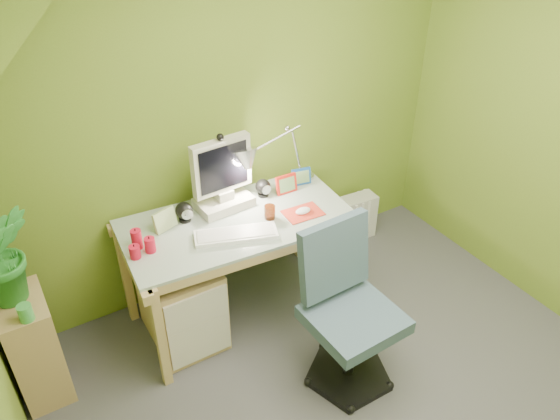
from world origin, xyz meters
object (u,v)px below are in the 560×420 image
side_ledge (35,347)px  desk (240,267)px  monitor (222,170)px  task_chair (354,317)px  potted_plant (4,255)px  radiator (353,218)px  desk_lamp (286,142)px

side_ledge → desk: bearing=-0.9°
monitor → task_chair: monitor is taller
monitor → potted_plant: 1.25m
radiator → task_chair: bearing=-123.9°
potted_plant → radiator: (2.38, 0.21, -0.76)m
desk → radiator: (1.13, 0.28, -0.19)m
desk → side_ledge: size_ratio=2.08×
potted_plant → side_ledge: bearing=-103.7°
monitor → potted_plant: (-1.25, -0.11, -0.06)m
potted_plant → task_chair: potted_plant is taller
desk_lamp → side_ledge: (-1.71, -0.16, -0.73)m
side_ledge → task_chair: (1.54, -0.84, 0.15)m
monitor → desk_lamp: desk_lamp is taller
desk_lamp → potted_plant: 1.70m
monitor → task_chair: (0.28, -1.00, -0.52)m
radiator → potted_plant: bearing=-170.9°
monitor → side_ledge: 1.43m
desk → monitor: monitor is taller
desk_lamp → potted_plant: (-1.70, -0.11, -0.13)m
desk_lamp → potted_plant: bearing=-177.4°
desk_lamp → radiator: 1.12m
desk_lamp → potted_plant: desk_lamp is taller
side_ledge → potted_plant: size_ratio=1.20×
monitor → radiator: (1.13, 0.10, -0.82)m
monitor → radiator: monitor is taller
monitor → potted_plant: size_ratio=0.95×
desk → task_chair: 0.87m
task_chair → desk_lamp: bearing=78.0°
side_ledge → potted_plant: 0.61m
desk → side_ledge: desk is taller
desk → radiator: bearing=17.9°
side_ledge → potted_plant: potted_plant is taller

